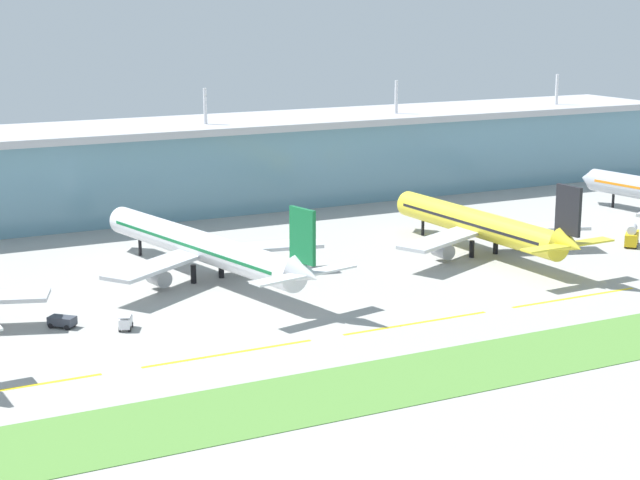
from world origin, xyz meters
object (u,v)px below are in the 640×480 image
pushback_tug (62,321)px  fuel_truck (632,236)px  airliner_near_middle (203,247)px  baggage_cart (126,322)px  airliner_far_middle (480,225)px

pushback_tug → fuel_truck: bearing=0.7°
fuel_truck → airliner_near_middle: bearing=169.8°
baggage_cart → pushback_tug: 10.83m
fuel_truck → baggage_cart: bearing=-176.4°
pushback_tug → baggage_cart: bearing=-33.1°
baggage_cart → pushback_tug: bearing=146.9°
airliner_near_middle → airliner_far_middle: (59.93, -7.78, -0.01)m
airliner_near_middle → fuel_truck: 95.94m
fuel_truck → baggage_cart: size_ratio=1.76×
airliner_far_middle → fuel_truck: size_ratio=8.80×
airliner_far_middle → baggage_cart: (-82.84, -16.53, -5.18)m
pushback_tug → airliner_near_middle: bearing=29.9°
airliner_near_middle → baggage_cart: (-22.91, -24.32, -5.19)m
pushback_tug → airliner_far_middle: bearing=6.6°
fuel_truck → pushback_tug: 126.34m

